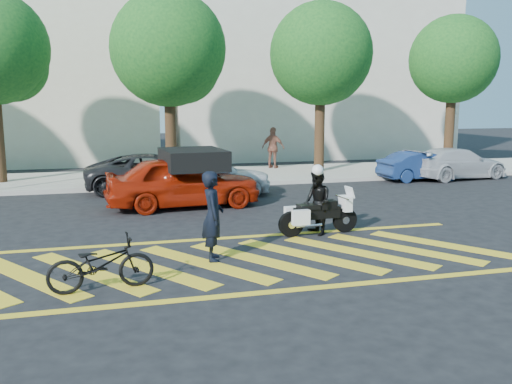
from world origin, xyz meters
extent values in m
plane|color=black|center=(0.00, 0.00, 0.00)|extent=(90.00, 90.00, 0.00)
cube|color=#9E998E|center=(0.00, 12.00, 0.07)|extent=(60.00, 5.00, 0.15)
cube|color=gold|center=(-3.90, 0.00, 0.00)|extent=(2.43, 3.21, 0.01)
cube|color=gold|center=(-2.80, 0.00, 0.00)|extent=(2.43, 3.21, 0.01)
cube|color=gold|center=(-1.70, 0.00, 0.00)|extent=(2.43, 3.21, 0.01)
cube|color=gold|center=(-0.60, 0.00, 0.00)|extent=(2.43, 3.21, 0.01)
cube|color=gold|center=(0.50, 0.00, 0.00)|extent=(2.43, 3.21, 0.01)
cube|color=gold|center=(1.60, 0.00, 0.00)|extent=(2.43, 3.21, 0.01)
cube|color=gold|center=(2.70, 0.00, 0.00)|extent=(2.43, 3.21, 0.01)
cube|color=gold|center=(3.80, 0.00, 0.00)|extent=(2.43, 3.21, 0.01)
cube|color=gold|center=(4.90, 0.00, 0.00)|extent=(2.43, 3.21, 0.01)
cube|color=gold|center=(0.00, -1.90, 0.00)|extent=(12.00, 0.20, 0.01)
cube|color=gold|center=(0.00, 1.90, 0.00)|extent=(12.00, 0.20, 0.01)
cube|color=beige|center=(9.00, 21.00, 5.50)|extent=(16.00, 8.00, 11.00)
sphere|color=#13481A|center=(-5.90, 12.30, 4.53)|extent=(2.73, 2.73, 2.73)
cylinder|color=black|center=(0.00, 12.00, 2.00)|extent=(0.44, 0.44, 4.00)
sphere|color=#13481A|center=(0.00, 12.00, 5.26)|extent=(4.60, 4.60, 4.60)
sphere|color=#13481A|center=(0.60, 12.30, 4.58)|extent=(2.99, 2.99, 2.99)
cylinder|color=black|center=(6.50, 12.00, 2.00)|extent=(0.44, 0.44, 4.00)
sphere|color=#13481A|center=(6.50, 12.00, 5.21)|extent=(4.40, 4.40, 4.40)
sphere|color=#13481A|center=(7.10, 12.30, 4.55)|extent=(2.86, 2.86, 2.86)
cylinder|color=black|center=(13.00, 12.00, 2.00)|extent=(0.44, 0.44, 4.00)
sphere|color=#13481A|center=(13.00, 12.00, 5.10)|extent=(4.00, 4.00, 4.00)
sphere|color=#13481A|center=(13.60, 12.30, 4.50)|extent=(2.60, 2.60, 2.60)
imported|color=black|center=(-0.40, 0.22, 0.92)|extent=(0.51, 0.71, 1.83)
imported|color=black|center=(-2.57, -1.07, 0.47)|extent=(1.85, 0.83, 0.94)
cylinder|color=black|center=(1.75, 1.64, 0.31)|extent=(0.62, 0.18, 0.61)
cylinder|color=silver|center=(1.75, 1.64, 0.31)|extent=(0.20, 0.16, 0.19)
cylinder|color=black|center=(3.19, 1.75, 0.31)|extent=(0.62, 0.18, 0.61)
cylinder|color=silver|center=(3.19, 1.75, 0.31)|extent=(0.20, 0.16, 0.19)
cube|color=black|center=(2.42, 1.69, 0.54)|extent=(1.17, 0.33, 0.28)
cube|color=black|center=(2.70, 1.71, 0.72)|extent=(0.44, 0.31, 0.20)
cube|color=black|center=(2.19, 1.67, 0.70)|extent=(0.53, 0.35, 0.11)
cube|color=silver|center=(3.19, 1.75, 0.72)|extent=(0.23, 0.40, 0.37)
cube|color=silver|center=(1.88, 1.89, 0.51)|extent=(0.43, 0.20, 0.35)
cube|color=silver|center=(1.92, 1.41, 0.51)|extent=(0.43, 0.20, 0.35)
imported|color=black|center=(2.42, 1.69, 0.79)|extent=(0.66, 0.82, 1.58)
imported|color=#951906|center=(-0.27, 5.97, 0.79)|extent=(4.79, 2.25, 1.58)
imported|color=black|center=(-0.90, 9.20, 0.67)|extent=(4.94, 2.45, 1.35)
imported|color=silver|center=(0.85, 7.80, 0.71)|extent=(4.30, 1.98, 1.43)
imported|color=navy|center=(9.90, 9.20, 0.59)|extent=(3.68, 1.50, 1.19)
imported|color=#AAACB1|center=(11.54, 9.20, 0.64)|extent=(4.62, 2.35, 1.28)
imported|color=#8F5441|center=(4.82, 13.46, 1.09)|extent=(1.14, 1.07, 1.88)
camera|label=1|loc=(-2.28, -10.35, 3.22)|focal=38.00mm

